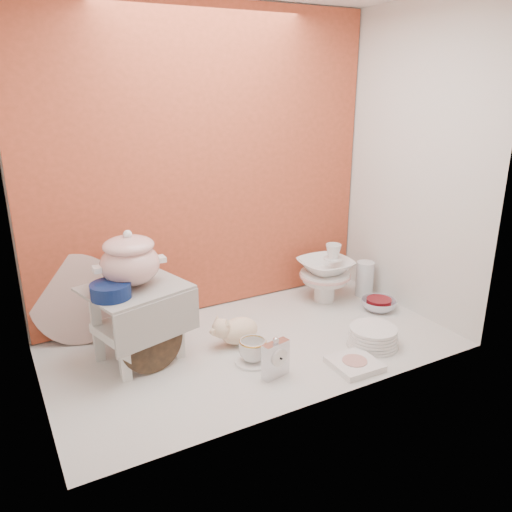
{
  "coord_description": "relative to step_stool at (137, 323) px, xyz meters",
  "views": [
    {
      "loc": [
        -0.99,
        -1.81,
        1.14
      ],
      "look_at": [
        0.02,
        0.02,
        0.42
      ],
      "focal_mm": 35.81,
      "sensor_mm": 36.0,
      "label": 1
    }
  ],
  "objects": [
    {
      "name": "plush_pig",
      "position": [
        0.43,
        -0.1,
        -0.1
      ],
      "size": [
        0.27,
        0.24,
        0.14
      ],
      "primitive_type": "ellipsoid",
      "rotation": [
        0.0,
        0.0,
        -0.43
      ],
      "color": "beige",
      "rests_on": "ground"
    },
    {
      "name": "cobalt_bowl",
      "position": [
        -0.11,
        -0.07,
        0.2
      ],
      "size": [
        0.2,
        0.2,
        0.06
      ],
      "primitive_type": "cylinder",
      "rotation": [
        0.0,
        0.0,
        -0.33
      ],
      "color": "#0A194B",
      "rests_on": "step_stool"
    },
    {
      "name": "floral_platter",
      "position": [
        -0.19,
        0.29,
        0.04
      ],
      "size": [
        0.43,
        0.24,
        0.41
      ],
      "primitive_type": null,
      "rotation": [
        0.0,
        0.0,
        -0.31
      ],
      "color": "white",
      "rests_on": "ground"
    },
    {
      "name": "gold_rim_teacup",
      "position": [
        0.41,
        -0.27,
        -0.11
      ],
      "size": [
        0.12,
        0.12,
        0.1
      ],
      "primitive_type": "imported",
      "rotation": [
        0.0,
        0.0,
        0.02
      ],
      "color": "white",
      "rests_on": "teacup_saucer"
    },
    {
      "name": "niche_shell",
      "position": [
        0.49,
        0.04,
        0.76
      ],
      "size": [
        1.86,
        1.03,
        1.53
      ],
      "color": "#C34E30",
      "rests_on": "ground"
    },
    {
      "name": "soup_tureen",
      "position": [
        -0.01,
        0.01,
        0.29
      ],
      "size": [
        0.34,
        0.34,
        0.24
      ],
      "primitive_type": null,
      "rotation": [
        0.0,
        0.0,
        0.25
      ],
      "color": "white",
      "rests_on": "step_stool"
    },
    {
      "name": "crystal_bowl",
      "position": [
        1.24,
        -0.12,
        -0.14
      ],
      "size": [
        0.21,
        0.21,
        0.06
      ],
      "primitive_type": "imported",
      "rotation": [
        0.0,
        0.0,
        -0.2
      ],
      "color": "silver",
      "rests_on": "ground"
    },
    {
      "name": "mantel_clock",
      "position": [
        0.44,
        -0.41,
        -0.08
      ],
      "size": [
        0.12,
        0.06,
        0.17
      ],
      "primitive_type": "cube",
      "rotation": [
        0.0,
        0.0,
        0.2
      ],
      "color": "silver",
      "rests_on": "ground"
    },
    {
      "name": "clear_glass_vase",
      "position": [
        1.3,
        0.07,
        -0.07
      ],
      "size": [
        0.12,
        0.12,
        0.2
      ],
      "primitive_type": "cylinder",
      "rotation": [
        0.0,
        0.0,
        0.23
      ],
      "color": "silver",
      "rests_on": "ground"
    },
    {
      "name": "blue_white_vase",
      "position": [
        0.04,
        0.22,
        -0.06
      ],
      "size": [
        0.25,
        0.25,
        0.22
      ],
      "primitive_type": "imported",
      "rotation": [
        0.0,
        0.0,
        0.19
      ],
      "color": "white",
      "rests_on": "ground"
    },
    {
      "name": "teacup_saucer",
      "position": [
        0.41,
        -0.27,
        -0.16
      ],
      "size": [
        0.2,
        0.2,
        0.01
      ],
      "primitive_type": "cylinder",
      "rotation": [
        0.0,
        0.0,
        0.3
      ],
      "color": "white",
      "rests_on": "ground"
    },
    {
      "name": "lacquer_tray",
      "position": [
        0.02,
        -0.12,
        -0.03
      ],
      "size": [
        0.29,
        0.11,
        0.28
      ],
      "primitive_type": null,
      "rotation": [
        0.0,
        0.0,
        0.18
      ],
      "color": "black",
      "rests_on": "ground"
    },
    {
      "name": "lattice_dish",
      "position": [
        0.77,
        -0.51,
        -0.15
      ],
      "size": [
        0.2,
        0.2,
        0.03
      ],
      "primitive_type": "cube",
      "rotation": [
        0.0,
        0.0,
        -0.03
      ],
      "color": "white",
      "rests_on": "ground"
    },
    {
      "name": "dinner_plate_stack",
      "position": [
        0.96,
        -0.4,
        -0.12
      ],
      "size": [
        0.29,
        0.29,
        0.09
      ],
      "primitive_type": "cylinder",
      "rotation": [
        0.0,
        0.0,
        0.31
      ],
      "color": "white",
      "rests_on": "ground"
    },
    {
      "name": "step_stool",
      "position": [
        0.0,
        0.0,
        0.0
      ],
      "size": [
        0.47,
        0.43,
        0.33
      ],
      "primitive_type": null,
      "rotation": [
        0.0,
        0.0,
        0.26
      ],
      "color": "silver",
      "rests_on": "ground"
    },
    {
      "name": "porcelain_tower",
      "position": [
        1.07,
        0.12,
        -0.01
      ],
      "size": [
        0.34,
        0.34,
        0.32
      ],
      "primitive_type": null,
      "rotation": [
        0.0,
        0.0,
        0.28
      ],
      "color": "white",
      "rests_on": "ground"
    },
    {
      "name": "ground",
      "position": [
        0.49,
        -0.14,
        -0.17
      ],
      "size": [
        1.8,
        1.8,
        0.0
      ],
      "primitive_type": "plane",
      "color": "silver",
      "rests_on": "ground"
    }
  ]
}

